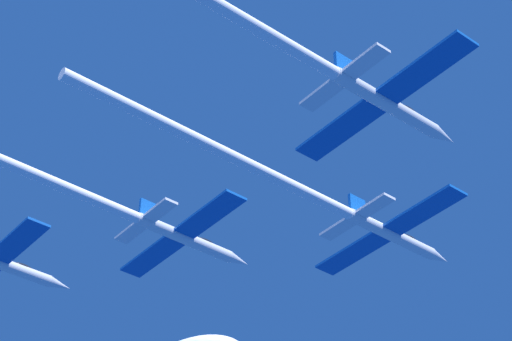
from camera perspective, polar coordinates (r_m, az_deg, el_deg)
The scene contains 3 objects.
jet_lead at distance 102.66m, azimuth 3.16°, elevation -1.41°, with size 20.99×51.27×3.48m.
jet_left_wing at distance 106.37m, azimuth -9.96°, elevation -1.47°, with size 20.99×53.54×3.48m.
jet_right_wing at distance 84.12m, azimuth 1.22°, elevation 7.68°, with size 20.99×53.68×3.48m.
Camera 1 is at (61.48, -68.40, -59.84)m, focal length 68.29 mm.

